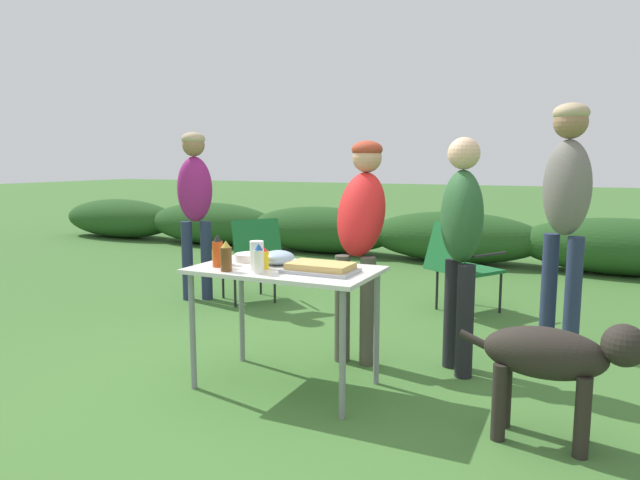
% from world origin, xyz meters
% --- Properties ---
extents(ground_plane, '(60.00, 60.00, 0.00)m').
position_xyz_m(ground_plane, '(0.00, 0.00, 0.00)').
color(ground_plane, '#3D6B2D').
extents(shrub_hedge, '(14.40, 0.90, 0.69)m').
position_xyz_m(shrub_hedge, '(0.00, 4.78, 0.34)').
color(shrub_hedge, '#234C1E').
rests_on(shrub_hedge, ground).
extents(folding_table, '(1.10, 0.64, 0.74)m').
position_xyz_m(folding_table, '(0.00, 0.00, 0.66)').
color(folding_table, silver).
rests_on(folding_table, ground).
extents(food_tray, '(0.41, 0.26, 0.06)m').
position_xyz_m(food_tray, '(0.25, -0.04, 0.77)').
color(food_tray, '#9E9EA3').
rests_on(food_tray, folding_table).
extents(plate_stack, '(0.21, 0.21, 0.05)m').
position_xyz_m(plate_stack, '(-0.31, 0.12, 0.76)').
color(plate_stack, white).
rests_on(plate_stack, folding_table).
extents(mixing_bowl, '(0.20, 0.20, 0.09)m').
position_xyz_m(mixing_bowl, '(-0.09, 0.08, 0.78)').
color(mixing_bowl, '#99B2CC').
rests_on(mixing_bowl, folding_table).
extents(paper_cup_stack, '(0.08, 0.08, 0.18)m').
position_xyz_m(paper_cup_stack, '(-0.10, -0.15, 0.83)').
color(paper_cup_stack, white).
rests_on(paper_cup_stack, folding_table).
extents(bbq_sauce_bottle, '(0.07, 0.07, 0.14)m').
position_xyz_m(bbq_sauce_bottle, '(-0.38, -0.06, 0.81)').
color(bbq_sauce_bottle, '#562314').
rests_on(bbq_sauce_bottle, folding_table).
extents(beer_bottle, '(0.07, 0.07, 0.18)m').
position_xyz_m(beer_bottle, '(-0.26, -0.23, 0.82)').
color(beer_bottle, brown).
rests_on(beer_bottle, folding_table).
extents(mayo_bottle, '(0.06, 0.06, 0.17)m').
position_xyz_m(mayo_bottle, '(-0.05, -0.22, 0.82)').
color(mayo_bottle, silver).
rests_on(mayo_bottle, folding_table).
extents(mustard_bottle, '(0.07, 0.07, 0.13)m').
position_xyz_m(mustard_bottle, '(-0.11, -0.07, 0.80)').
color(mustard_bottle, yellow).
rests_on(mustard_bottle, folding_table).
extents(hot_sauce_bottle, '(0.06, 0.06, 0.20)m').
position_xyz_m(hot_sauce_bottle, '(-0.39, -0.14, 0.83)').
color(hot_sauce_bottle, '#CC4214').
rests_on(hot_sauce_bottle, folding_table).
extents(standing_person_in_red_jacket, '(0.35, 0.46, 1.51)m').
position_xyz_m(standing_person_in_red_jacket, '(0.23, 0.67, 0.95)').
color(standing_person_in_red_jacket, '#4C473D').
rests_on(standing_person_in_red_jacket, ground).
extents(standing_person_in_dark_puffer, '(0.40, 0.42, 1.52)m').
position_xyz_m(standing_person_in_dark_puffer, '(0.90, 0.69, 0.92)').
color(standing_person_in_dark_puffer, black).
rests_on(standing_person_in_dark_puffer, ground).
extents(standing_person_with_beanie, '(0.44, 0.40, 1.78)m').
position_xyz_m(standing_person_with_beanie, '(1.48, 1.48, 1.12)').
color(standing_person_with_beanie, '#232D4C').
rests_on(standing_person_with_beanie, ground).
extents(standing_person_in_navy_coat, '(0.41, 0.38, 1.65)m').
position_xyz_m(standing_person_in_navy_coat, '(-1.86, 1.57, 1.04)').
color(standing_person_in_navy_coat, '#232D4C').
rests_on(standing_person_in_navy_coat, ground).
extents(dog, '(0.91, 0.27, 0.64)m').
position_xyz_m(dog, '(1.53, -0.08, 0.43)').
color(dog, '#28231E').
rests_on(dog, ground).
extents(camp_chair_green_behind_table, '(0.70, 0.74, 0.83)m').
position_xyz_m(camp_chair_green_behind_table, '(0.62, 2.17, 0.47)').
color(camp_chair_green_behind_table, '#19602D').
rests_on(camp_chair_green_behind_table, ground).
extents(camp_chair_near_hedge, '(0.75, 0.73, 0.83)m').
position_xyz_m(camp_chair_near_hedge, '(-1.29, 1.68, 0.47)').
color(camp_chair_near_hedge, '#19602D').
rests_on(camp_chair_near_hedge, ground).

